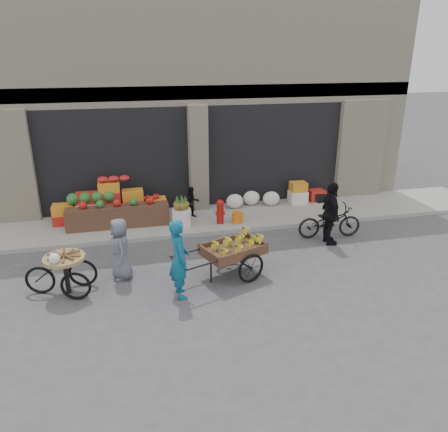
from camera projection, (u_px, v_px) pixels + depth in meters
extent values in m
plane|color=#424244|center=(241.00, 290.00, 9.23)|extent=(80.00, 80.00, 0.00)
cube|color=gray|center=(205.00, 219.00, 12.94)|extent=(18.00, 2.20, 0.12)
cube|color=beige|center=(181.00, 88.00, 15.45)|extent=(14.00, 6.00, 7.00)
cube|color=gray|center=(195.00, 92.00, 12.82)|extent=(14.00, 0.30, 0.40)
cube|color=black|center=(114.00, 156.00, 13.57)|extent=(4.40, 1.60, 3.10)
cube|color=black|center=(266.00, 149.00, 14.62)|extent=(4.40, 1.60, 3.10)
cube|color=beige|center=(197.00, 158.00, 13.32)|extent=(0.55, 0.80, 3.22)
cube|color=brown|center=(118.00, 216.00, 12.14)|extent=(2.80, 0.45, 0.60)
sphere|color=#1E5923|center=(91.00, 198.00, 12.29)|extent=(0.34, 0.34, 0.34)
cylinder|color=silver|center=(182.00, 217.00, 12.21)|extent=(0.52, 0.52, 0.50)
cylinder|color=#A5140F|center=(220.00, 214.00, 12.39)|extent=(0.20, 0.20, 0.56)
sphere|color=#A5140F|center=(220.00, 203.00, 12.28)|extent=(0.22, 0.22, 0.22)
cylinder|color=orange|center=(238.00, 217.00, 12.50)|extent=(0.32, 0.32, 0.30)
ellipsoid|color=silver|center=(253.00, 200.00, 13.74)|extent=(1.70, 0.60, 0.44)
imported|color=black|center=(192.00, 202.00, 12.77)|extent=(0.51, 0.43, 0.93)
cube|color=brown|center=(233.00, 251.00, 9.63)|extent=(1.54, 1.27, 0.12)
torus|color=black|center=(251.00, 268.00, 9.44)|extent=(0.64, 0.29, 0.66)
torus|color=black|center=(227.00, 253.00, 10.17)|extent=(0.64, 0.29, 0.66)
cylinder|color=black|center=(211.00, 271.00, 9.44)|extent=(0.05, 0.05, 0.55)
imported|color=#0F5679|center=(179.00, 259.00, 8.75)|extent=(0.46, 0.65, 1.67)
cylinder|color=#9E7F51|center=(64.00, 258.00, 8.85)|extent=(0.98, 0.98, 0.07)
cube|color=black|center=(67.00, 276.00, 8.99)|extent=(0.09, 0.09, 0.80)
torus|color=black|center=(76.00, 286.00, 8.78)|extent=(0.62, 0.17, 0.62)
torus|color=black|center=(83.00, 273.00, 9.30)|extent=(0.62, 0.17, 0.62)
torus|color=black|center=(40.00, 280.00, 9.00)|extent=(0.62, 0.17, 0.62)
imported|color=slate|center=(120.00, 249.00, 9.51)|extent=(0.55, 0.74, 1.39)
imported|color=black|center=(330.00, 221.00, 11.71)|extent=(1.76, 0.75, 0.90)
imported|color=black|center=(331.00, 214.00, 11.17)|extent=(0.49, 1.01, 1.67)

